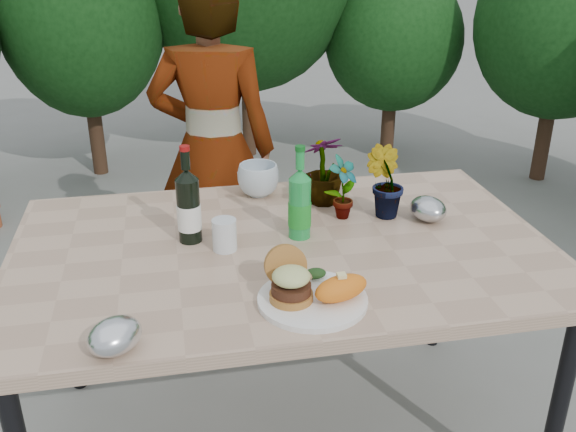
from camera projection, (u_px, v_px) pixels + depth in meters
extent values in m
cube|color=tan|center=(283.00, 251.00, 1.92)|extent=(1.60, 1.00, 0.04)
cylinder|color=black|center=(558.00, 411.00, 1.83)|extent=(0.05, 0.05, 0.71)
cylinder|color=black|center=(67.00, 307.00, 2.33)|extent=(0.05, 0.05, 0.71)
cylinder|color=black|center=(440.00, 269.00, 2.58)|extent=(0.05, 0.05, 0.71)
cylinder|color=#382316|center=(98.00, 144.00, 4.50)|extent=(0.10, 0.10, 0.42)
ellipsoid|color=#164316|center=(81.00, 13.00, 4.13)|extent=(1.08, 1.08, 1.35)
cylinder|color=#382316|center=(249.00, 122.00, 4.85)|extent=(0.10, 0.10, 0.50)
cylinder|color=#382316|center=(387.00, 134.00, 4.78)|extent=(0.10, 0.10, 0.38)
ellipsoid|color=#164316|center=(394.00, 39.00, 4.50)|extent=(0.97, 0.97, 1.01)
cylinder|color=#382316|center=(542.00, 148.00, 4.39)|extent=(0.10, 0.10, 0.44)
ellipsoid|color=#164316|center=(563.00, 24.00, 4.05)|extent=(1.11, 1.11, 1.21)
cylinder|color=white|center=(312.00, 300.00, 1.62)|extent=(0.28, 0.28, 0.01)
cylinder|color=#B7722D|center=(291.00, 296.00, 1.60)|extent=(0.11, 0.11, 0.02)
cylinder|color=#472314|center=(291.00, 288.00, 1.59)|extent=(0.10, 0.10, 0.02)
ellipsoid|color=beige|center=(291.00, 276.00, 1.58)|extent=(0.10, 0.10, 0.04)
cylinder|color=#B7722D|center=(286.00, 266.00, 1.65)|extent=(0.11, 0.06, 0.11)
ellipsoid|color=orange|center=(341.00, 288.00, 1.60)|extent=(0.17, 0.12, 0.06)
ellipsoid|color=olive|center=(305.00, 276.00, 1.69)|extent=(0.04, 0.04, 0.02)
ellipsoid|color=#193814|center=(316.00, 273.00, 1.70)|extent=(0.06, 0.04, 0.03)
cylinder|color=black|center=(189.00, 211.00, 1.90)|extent=(0.07, 0.07, 0.20)
cylinder|color=white|center=(189.00, 217.00, 1.91)|extent=(0.07, 0.07, 0.08)
cone|color=black|center=(186.00, 174.00, 1.85)|extent=(0.07, 0.07, 0.03)
cylinder|color=black|center=(185.00, 160.00, 1.83)|extent=(0.03, 0.03, 0.06)
cylinder|color=maroon|center=(184.00, 148.00, 1.82)|extent=(0.03, 0.03, 0.01)
cylinder|color=#198B39|center=(300.00, 208.00, 1.93)|extent=(0.07, 0.07, 0.19)
cylinder|color=#198C26|center=(300.00, 214.00, 1.93)|extent=(0.07, 0.07, 0.07)
cone|color=#198B39|center=(300.00, 174.00, 1.88)|extent=(0.07, 0.07, 0.03)
cylinder|color=#198B39|center=(300.00, 160.00, 1.86)|extent=(0.03, 0.03, 0.06)
cylinder|color=#0C5919|center=(300.00, 148.00, 1.85)|extent=(0.03, 0.03, 0.01)
cylinder|color=silver|center=(224.00, 235.00, 1.87)|extent=(0.07, 0.07, 0.09)
imported|color=#275C1F|center=(343.00, 188.00, 2.05)|extent=(0.13, 0.12, 0.21)
imported|color=#295D20|center=(385.00, 182.00, 2.06)|extent=(0.16, 0.16, 0.23)
imported|color=#286021|center=(324.00, 170.00, 2.16)|extent=(0.16, 0.16, 0.24)
imported|color=silver|center=(258.00, 180.00, 2.24)|extent=(0.15, 0.15, 0.11)
ellipsoid|color=silver|center=(115.00, 336.00, 1.43)|extent=(0.17, 0.17, 0.08)
ellipsoid|color=#B2B5B9|center=(428.00, 209.00, 2.06)|extent=(0.14, 0.16, 0.08)
imported|color=#8B5B45|center=(213.00, 150.00, 2.75)|extent=(0.61, 0.47, 1.48)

